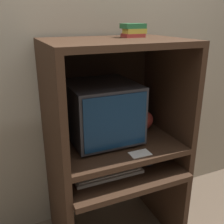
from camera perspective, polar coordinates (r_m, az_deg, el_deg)
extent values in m
cube|color=gray|center=(1.96, -3.92, 11.77)|extent=(6.00, 0.06, 2.60)
cube|color=#382316|center=(1.94, -11.23, -21.09)|extent=(0.04, 0.63, 0.63)
cube|color=#382316|center=(2.20, 10.64, -15.49)|extent=(0.04, 0.63, 0.63)
cube|color=#382316|center=(1.77, 2.30, -13.12)|extent=(0.77, 0.47, 0.04)
cube|color=#382316|center=(1.71, -12.14, -10.89)|extent=(0.04, 0.63, 0.17)
cube|color=#382316|center=(1.99, 11.37, -6.08)|extent=(0.04, 0.63, 0.17)
cube|color=#382316|center=(1.78, 0.62, -6.62)|extent=(0.77, 0.63, 0.04)
cube|color=#382316|center=(1.54, -13.24, 2.42)|extent=(0.04, 0.63, 0.66)
cube|color=#382316|center=(1.85, 12.23, 5.45)|extent=(0.04, 0.63, 0.66)
cube|color=#382316|center=(1.60, 0.72, 14.96)|extent=(0.77, 0.63, 0.04)
cube|color=black|center=(1.93, -3.06, 6.41)|extent=(0.77, 0.01, 0.66)
cylinder|color=#333338|center=(1.80, -2.24, -5.41)|extent=(0.24, 0.24, 0.02)
cube|color=#333338|center=(1.72, -2.33, 0.40)|extent=(0.43, 0.46, 0.37)
cube|color=navy|center=(1.52, 0.84, -2.25)|extent=(0.40, 0.01, 0.33)
cube|color=beige|center=(1.72, -1.00, -13.10)|extent=(0.45, 0.16, 0.02)
cube|color=silver|center=(1.71, -1.00, -12.73)|extent=(0.41, 0.13, 0.01)
ellipsoid|color=black|center=(1.82, 8.00, -11.13)|extent=(0.06, 0.04, 0.03)
ellipsoid|color=#BC382D|center=(1.92, 6.51, -1.81)|extent=(0.17, 0.13, 0.14)
cube|color=maroon|center=(1.74, 4.59, 16.28)|extent=(0.13, 0.09, 0.02)
cube|color=gold|center=(1.74, 4.93, 17.14)|extent=(0.13, 0.09, 0.03)
cube|color=#236638|center=(1.75, 4.60, 18.16)|extent=(0.14, 0.11, 0.03)
cube|color=white|center=(1.61, 6.10, -9.00)|extent=(0.13, 0.08, 0.00)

